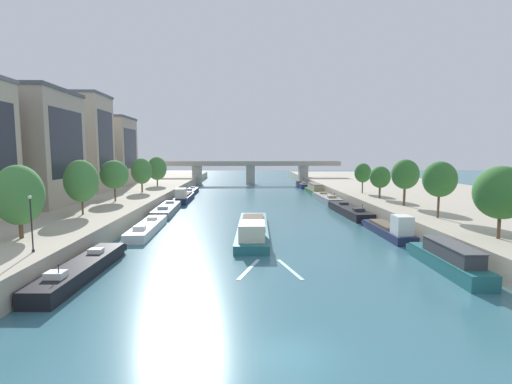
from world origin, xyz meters
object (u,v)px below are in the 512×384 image
moored_boat_left_downstream (184,197)px  tree_left_midway (81,181)px  moored_boat_right_far (326,198)px  tree_left_past_mid (114,174)px  moored_boat_right_lone (315,189)px  moored_boat_left_lone (82,269)px  moored_boat_right_gap_after (390,229)px  moored_boat_right_near (349,211)px  tree_right_end_of_row (501,193)px  tree_right_past_mid (440,179)px  tree_right_third (405,174)px  moored_boat_right_midway (303,185)px  bridge_far (250,170)px  tree_right_second (363,173)px  moored_boat_left_second (148,227)px  moored_boat_left_gap_after (167,209)px  tree_left_second (19,195)px  tree_left_end_of_row (157,168)px  tree_left_third (142,171)px  barge_midriver (253,229)px  lamppost_left_bank (31,221)px  tree_right_distant (380,177)px  moored_boat_right_end (448,259)px  moored_boat_left_upstream (192,191)px

moored_boat_left_downstream → tree_left_midway: tree_left_midway is taller
moored_boat_right_far → tree_left_past_mid: 42.51m
moored_boat_right_lone → moored_boat_left_lone: bearing=-116.8°
moored_boat_right_gap_after → moored_boat_right_near: size_ratio=0.77×
moored_boat_left_lone → moored_boat_left_downstream: moored_boat_left_downstream is taller
tree_right_end_of_row → tree_right_past_mid: size_ratio=0.97×
moored_boat_right_far → tree_right_third: (6.64, -22.94, 6.42)m
moored_boat_right_midway → bridge_far: bridge_far is taller
tree_right_second → bridge_far: size_ratio=0.10×
moored_boat_left_second → moored_boat_right_midway: 69.62m
moored_boat_left_second → moored_boat_right_lone: (30.74, 44.98, 0.53)m
moored_boat_right_midway → tree_left_midway: 73.96m
moored_boat_left_gap_after → moored_boat_right_near: (30.95, -3.39, 0.05)m
tree_left_second → tree_left_end_of_row: (-0.08, 56.01, 0.13)m
tree_right_past_mid → moored_boat_right_far: bearing=100.5°
moored_boat_right_midway → tree_left_third: bearing=-137.7°
moored_boat_right_lone → tree_left_midway: tree_left_midway is taller
barge_midriver → moored_boat_left_second: barge_midriver is taller
moored_boat_left_lone → moored_boat_right_near: bearing=44.0°
tree_right_past_mid → bridge_far: bearing=105.3°
moored_boat_right_midway → tree_right_past_mid: size_ratio=1.97×
tree_left_third → tree_left_past_mid: bearing=-92.7°
moored_boat_right_midway → moored_boat_right_gap_after: bearing=-89.8°
moored_boat_right_lone → tree_right_third: 39.49m
barge_midriver → moored_boat_left_downstream: (-13.80, 33.30, 0.13)m
moored_boat_left_lone → bridge_far: 93.51m
moored_boat_right_lone → moored_boat_left_second: bearing=-124.3°
tree_left_second → tree_left_past_mid: (-0.41, 26.94, 0.35)m
moored_boat_right_far → lamppost_left_bank: 59.32m
tree_right_end_of_row → moored_boat_left_second: bearing=157.2°
tree_left_second → tree_right_second: (44.54, 37.84, -0.06)m
barge_midriver → tree_right_past_mid: tree_right_past_mid is taller
tree_left_third → tree_right_distant: 46.09m
moored_boat_left_downstream → tree_left_past_mid: bearing=-116.4°
moored_boat_right_near → tree_right_distant: size_ratio=2.89×
moored_boat_left_lone → tree_right_third: 45.38m
moored_boat_right_end → moored_boat_left_upstream: bearing=116.1°
moored_boat_right_end → moored_boat_right_midway: (0.05, 79.97, -0.37)m
moored_boat_right_midway → tree_left_third: 52.44m
tree_left_second → tree_left_end_of_row: 56.01m
moored_boat_left_lone → tree_right_past_mid: bearing=19.9°
tree_left_end_of_row → tree_right_past_mid: size_ratio=1.01×
tree_left_end_of_row → moored_boat_left_downstream: bearing=-54.9°
tree_left_midway → moored_boat_right_near: bearing=18.0°
moored_boat_right_lone → bridge_far: bridge_far is taller
moored_boat_left_lone → moored_boat_right_end: size_ratio=1.25×
moored_boat_right_near → moored_boat_right_midway: (0.19, 50.13, 0.03)m
moored_boat_left_upstream → moored_boat_right_midway: 35.24m
tree_left_second → tree_left_end_of_row: bearing=90.1°
moored_boat_right_near → moored_boat_right_lone: size_ratio=1.15×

